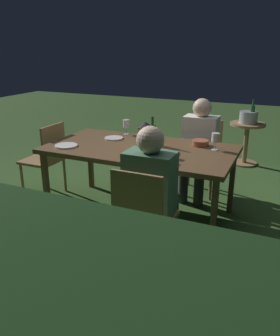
% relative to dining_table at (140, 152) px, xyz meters
% --- Properties ---
extents(ground_plane, '(16.00, 16.00, 0.00)m').
position_rel_dining_table_xyz_m(ground_plane, '(0.00, 0.00, -0.69)').
color(ground_plane, '#385B28').
extents(dining_table, '(1.87, 1.00, 0.74)m').
position_rel_dining_table_xyz_m(dining_table, '(0.00, 0.00, 0.00)').
color(dining_table, brown).
rests_on(dining_table, ground).
extents(chair_side_right_a, '(0.42, 0.40, 0.87)m').
position_rel_dining_table_xyz_m(chair_side_right_a, '(-0.42, 0.89, -0.20)').
color(chair_side_right_a, '#937047').
rests_on(chair_side_right_a, ground).
extents(person_in_green, '(0.38, 0.47, 1.15)m').
position_rel_dining_table_xyz_m(person_in_green, '(-0.42, 0.70, -0.05)').
color(person_in_green, '#4C7A5B').
rests_on(person_in_green, ground).
extents(chair_head_far, '(0.40, 0.42, 0.87)m').
position_rel_dining_table_xyz_m(chair_head_far, '(1.18, 0.00, -0.20)').
color(chair_head_far, '#937047').
rests_on(chair_head_far, ground).
extents(chair_side_left_a, '(0.42, 0.40, 0.87)m').
position_rel_dining_table_xyz_m(chair_side_left_a, '(-0.42, -0.89, -0.20)').
color(chair_side_left_a, '#937047').
rests_on(chair_side_left_a, ground).
extents(person_in_cream, '(0.38, 0.47, 1.15)m').
position_rel_dining_table_xyz_m(person_in_cream, '(-0.42, -0.70, -0.05)').
color(person_in_cream, white).
rests_on(person_in_cream, ground).
extents(lantern_centerpiece, '(0.15, 0.15, 0.27)m').
position_rel_dining_table_xyz_m(lantern_centerpiece, '(-0.06, 0.01, 0.20)').
color(lantern_centerpiece, black).
rests_on(lantern_centerpiece, dining_table).
extents(green_bottle_on_table, '(0.07, 0.07, 0.29)m').
position_rel_dining_table_xyz_m(green_bottle_on_table, '(-0.08, -0.14, 0.16)').
color(green_bottle_on_table, '#195128').
rests_on(green_bottle_on_table, dining_table).
extents(wine_glass_a, '(0.08, 0.08, 0.17)m').
position_rel_dining_table_xyz_m(wine_glass_a, '(-0.25, 0.17, 0.17)').
color(wine_glass_a, silver).
rests_on(wine_glass_a, dining_table).
extents(wine_glass_b, '(0.08, 0.08, 0.17)m').
position_rel_dining_table_xyz_m(wine_glass_b, '(-0.71, -0.21, 0.17)').
color(wine_glass_b, silver).
rests_on(wine_glass_b, dining_table).
extents(wine_glass_c, '(0.08, 0.08, 0.17)m').
position_rel_dining_table_xyz_m(wine_glass_c, '(0.36, -0.42, 0.17)').
color(wine_glass_c, silver).
rests_on(wine_glass_c, dining_table).
extents(plate_a, '(0.20, 0.20, 0.01)m').
position_rel_dining_table_xyz_m(plate_a, '(0.40, -0.19, 0.06)').
color(plate_a, silver).
rests_on(plate_a, dining_table).
extents(plate_b, '(0.23, 0.23, 0.01)m').
position_rel_dining_table_xyz_m(plate_b, '(0.69, 0.28, 0.06)').
color(plate_b, white).
rests_on(plate_b, dining_table).
extents(bowl_olives, '(0.12, 0.12, 0.06)m').
position_rel_dining_table_xyz_m(bowl_olives, '(-0.40, 0.36, 0.08)').
color(bowl_olives, silver).
rests_on(bowl_olives, dining_table).
extents(bowl_bread, '(0.15, 0.15, 0.05)m').
position_rel_dining_table_xyz_m(bowl_bread, '(-0.12, 0.35, 0.08)').
color(bowl_bread, '#9E5138').
rests_on(bowl_bread, dining_table).
extents(bowl_salad, '(0.17, 0.17, 0.06)m').
position_rel_dining_table_xyz_m(bowl_salad, '(-0.54, -0.30, 0.08)').
color(bowl_salad, '#9E5138').
rests_on(bowl_salad, dining_table).
extents(side_table, '(0.51, 0.51, 0.63)m').
position_rel_dining_table_xyz_m(side_table, '(-0.77, -2.16, -0.27)').
color(side_table, '#9E7A51').
rests_on(side_table, ground).
extents(ice_bucket, '(0.26, 0.26, 0.34)m').
position_rel_dining_table_xyz_m(ice_bucket, '(-0.78, -2.16, 0.04)').
color(ice_bucket, '#B2B7BF').
rests_on(ice_bucket, side_table).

